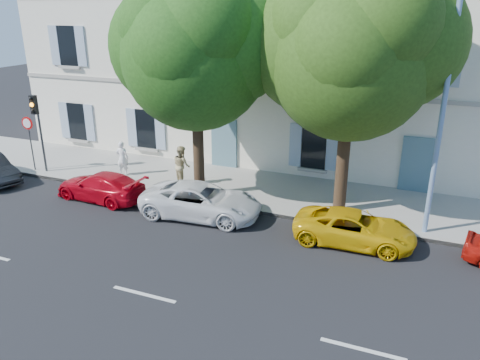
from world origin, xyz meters
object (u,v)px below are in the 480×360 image
at_px(tree_right, 351,58).
at_px(traffic_light, 37,117).
at_px(car_yellow_supercar, 354,228).
at_px(car_white_coupe, 201,201).
at_px(street_lamp, 446,93).
at_px(road_sign, 29,132).
at_px(pedestrian_a, 122,158).
at_px(pedestrian_b, 182,165).
at_px(tree_left, 195,57).
at_px(car_red_coupe, 101,186).

xyz_separation_m(tree_right, traffic_light, (-13.84, -0.73, -3.09)).
bearing_deg(traffic_light, car_yellow_supercar, -5.65).
relative_size(car_yellow_supercar, tree_right, 0.45).
xyz_separation_m(car_white_coupe, street_lamp, (7.96, 1.31, 4.38)).
relative_size(road_sign, pedestrian_a, 1.60).
height_order(car_yellow_supercar, pedestrian_a, pedestrian_a).
bearing_deg(traffic_light, pedestrian_b, 8.07).
relative_size(car_white_coupe, traffic_light, 1.26).
relative_size(tree_left, road_sign, 3.36).
xyz_separation_m(tree_left, road_sign, (-8.78, -0.12, -3.73)).
height_order(tree_left, pedestrian_a, tree_left).
distance_m(traffic_light, street_lamp, 17.11).
relative_size(car_white_coupe, road_sign, 1.77).
height_order(tree_left, road_sign, tree_left).
distance_m(car_red_coupe, pedestrian_b, 3.51).
relative_size(road_sign, street_lamp, 0.30).
bearing_deg(pedestrian_a, road_sign, 4.04).
distance_m(car_red_coupe, traffic_light, 5.15).
distance_m(car_white_coupe, tree_right, 7.45).
height_order(car_yellow_supercar, tree_right, tree_right).
bearing_deg(pedestrian_a, car_white_coupe, 145.99).
xyz_separation_m(car_white_coupe, tree_right, (4.83, 2.17, 5.24)).
bearing_deg(pedestrian_a, tree_right, 169.43).
height_order(car_red_coupe, street_lamp, street_lamp).
height_order(car_white_coupe, pedestrian_a, pedestrian_a).
distance_m(traffic_light, road_sign, 1.00).
height_order(traffic_light, pedestrian_b, traffic_light).
distance_m(tree_left, traffic_light, 8.67).
xyz_separation_m(street_lamp, pedestrian_a, (-13.21, 1.16, -4.06)).
xyz_separation_m(car_yellow_supercar, road_sign, (-15.39, 1.48, 1.46)).
distance_m(tree_right, pedestrian_b, 8.49).
distance_m(car_yellow_supercar, tree_left, 8.55).
bearing_deg(tree_left, car_red_coupe, -156.40).
height_order(street_lamp, pedestrian_a, street_lamp).
bearing_deg(street_lamp, pedestrian_a, 174.98).
xyz_separation_m(car_white_coupe, road_sign, (-9.65, 1.46, 1.38)).
bearing_deg(car_red_coupe, pedestrian_b, 139.11).
bearing_deg(street_lamp, tree_right, 164.60).
relative_size(car_red_coupe, pedestrian_b, 2.26).
bearing_deg(street_lamp, traffic_light, 179.56).
height_order(traffic_light, street_lamp, street_lamp).
bearing_deg(tree_left, road_sign, -179.21).
distance_m(car_red_coupe, tree_left, 6.59).
bearing_deg(tree_left, traffic_light, -178.97).
height_order(traffic_light, road_sign, traffic_light).
distance_m(car_white_coupe, traffic_light, 9.37).
bearing_deg(car_red_coupe, pedestrian_a, -161.03).
bearing_deg(car_red_coupe, traffic_light, -104.41).
bearing_deg(road_sign, car_red_coupe, -16.60).
bearing_deg(traffic_light, road_sign, 177.80).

